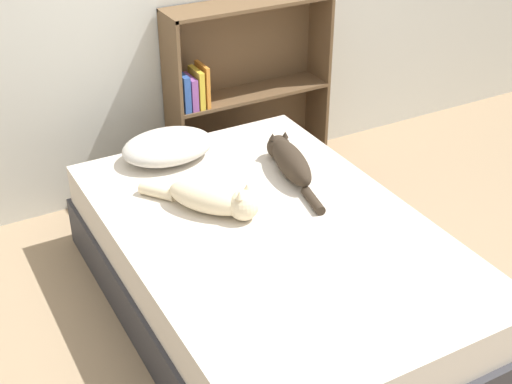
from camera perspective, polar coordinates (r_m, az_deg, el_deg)
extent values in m
plane|color=#997F60|center=(3.46, 1.24, -9.30)|extent=(8.00, 8.00, 0.00)
cube|color=#333338|center=(3.37, 1.26, -7.59)|extent=(1.34, 2.04, 0.26)
cube|color=beige|center=(3.23, 1.31, -4.32)|extent=(1.30, 1.98, 0.21)
ellipsoid|color=beige|center=(3.71, -7.08, 3.64)|extent=(0.48, 0.35, 0.14)
ellipsoid|color=beige|center=(3.26, -3.76, -0.40)|extent=(0.39, 0.43, 0.14)
sphere|color=beige|center=(3.19, -1.01, -1.06)|extent=(0.14, 0.14, 0.14)
cone|color=beige|center=(3.18, -0.72, 0.41)|extent=(0.04, 0.04, 0.03)
cone|color=beige|center=(3.12, -1.33, -0.25)|extent=(0.04, 0.04, 0.03)
cylinder|color=beige|center=(3.40, -7.84, 0.08)|extent=(0.16, 0.19, 0.06)
ellipsoid|color=#33281E|center=(3.53, 2.84, 2.40)|extent=(0.21, 0.45, 0.15)
sphere|color=#33281E|center=(3.69, 1.83, 3.62)|extent=(0.12, 0.12, 0.12)
cone|color=#33281E|center=(3.65, 1.33, 4.48)|extent=(0.04, 0.04, 0.03)
cone|color=#33281E|center=(3.67, 2.35, 4.62)|extent=(0.04, 0.04, 0.03)
cylinder|color=#33281E|center=(3.32, 4.59, -0.69)|extent=(0.08, 0.20, 0.05)
cube|color=brown|center=(4.11, -6.61, 6.59)|extent=(0.02, 0.26, 1.10)
cube|color=brown|center=(4.53, 4.96, 9.08)|extent=(0.02, 0.26, 1.10)
cube|color=brown|center=(4.54, -0.53, 1.66)|extent=(1.00, 0.26, 0.02)
cube|color=brown|center=(4.12, -0.60, 14.85)|extent=(1.00, 0.26, 0.02)
cube|color=brown|center=(4.30, -0.56, 7.93)|extent=(0.96, 0.26, 0.02)
cube|color=brown|center=(4.40, -1.31, 8.47)|extent=(1.00, 0.02, 1.10)
cube|color=#2D519E|center=(4.05, -5.91, 8.00)|extent=(0.04, 0.16, 0.21)
cube|color=#8C4C99|center=(4.07, -5.32, 7.97)|extent=(0.04, 0.16, 0.19)
cube|color=gold|center=(4.08, -4.76, 8.32)|extent=(0.03, 0.16, 0.22)
cube|color=orange|center=(4.09, -4.28, 8.57)|extent=(0.02, 0.16, 0.24)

